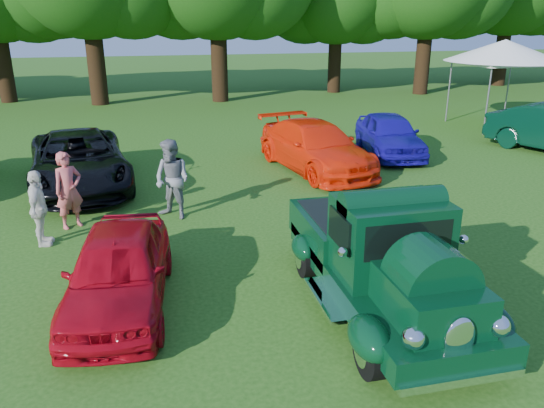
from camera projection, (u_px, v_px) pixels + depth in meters
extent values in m
plane|color=#204D12|center=(276.00, 311.00, 8.69)|extent=(120.00, 120.00, 0.00)
cylinder|color=black|center=(371.00, 351.00, 7.01)|extent=(0.23, 0.77, 0.77)
cylinder|color=black|center=(486.00, 334.00, 7.39)|extent=(0.23, 0.77, 0.77)
cylinder|color=black|center=(306.00, 257.00, 9.74)|extent=(0.23, 0.77, 0.77)
cylinder|color=black|center=(393.00, 248.00, 10.11)|extent=(0.23, 0.77, 0.77)
cube|color=black|center=(382.00, 279.00, 8.58)|extent=(1.80, 4.70, 0.35)
cube|color=black|center=(428.00, 299.00, 7.15)|extent=(1.15, 1.51, 0.65)
cube|color=black|center=(390.00, 238.00, 8.20)|extent=(1.63, 1.20, 1.25)
cube|color=black|center=(408.00, 240.00, 7.60)|extent=(1.36, 0.06, 0.54)
cube|color=black|center=(351.00, 230.00, 9.79)|extent=(1.80, 2.14, 0.61)
cube|color=black|center=(352.00, 215.00, 9.70)|extent=(1.55, 1.88, 0.05)
ellipsoid|color=black|center=(369.00, 338.00, 6.94)|extent=(0.52, 0.90, 0.52)
ellipsoid|color=black|center=(490.00, 321.00, 7.33)|extent=(0.52, 0.90, 0.52)
ellipsoid|color=black|center=(303.00, 248.00, 9.66)|extent=(0.40, 0.75, 0.44)
ellipsoid|color=black|center=(397.00, 238.00, 10.06)|extent=(0.40, 0.75, 0.44)
ellipsoid|color=white|center=(459.00, 340.00, 6.47)|extent=(0.42, 0.13, 0.62)
sphere|color=white|center=(413.00, 338.00, 6.39)|extent=(0.29, 0.29, 0.29)
sphere|color=white|center=(499.00, 326.00, 6.64)|extent=(0.29, 0.29, 0.29)
cube|color=white|center=(462.00, 380.00, 6.49)|extent=(1.69, 0.11, 0.11)
cube|color=white|center=(331.00, 229.00, 10.92)|extent=(1.69, 0.11, 0.11)
imported|color=#A80714|center=(119.00, 270.00, 8.65)|extent=(1.92, 3.99, 1.31)
imported|color=black|center=(79.00, 161.00, 14.74)|extent=(3.28, 5.77, 1.52)
imported|color=#F82608|center=(316.00, 147.00, 16.38)|extent=(3.03, 5.38, 1.47)
imported|color=#170E9B|center=(389.00, 134.00, 18.18)|extent=(2.30, 4.41, 1.43)
imported|color=#D25658|center=(69.00, 190.00, 11.85)|extent=(0.77, 0.70, 1.76)
imported|color=gray|center=(172.00, 180.00, 12.39)|extent=(1.16, 1.15, 1.89)
imported|color=silver|center=(39.00, 209.00, 10.92)|extent=(0.41, 0.96, 1.62)
cube|color=white|center=(503.00, 63.00, 22.26)|extent=(3.36, 3.36, 0.13)
cone|color=white|center=(505.00, 50.00, 22.09)|extent=(4.93, 4.93, 0.88)
cylinder|color=slate|center=(487.00, 102.00, 21.06)|extent=(0.07, 0.07, 2.64)
cylinder|color=slate|center=(449.00, 92.00, 23.79)|extent=(0.07, 0.07, 2.64)
cylinder|color=slate|center=(507.00, 90.00, 24.38)|extent=(0.07, 0.07, 2.64)
cylinder|color=black|center=(3.00, 62.00, 28.90)|extent=(0.86, 0.86, 4.30)
cylinder|color=black|center=(96.00, 61.00, 28.05)|extent=(0.92, 0.92, 4.60)
cylinder|color=black|center=(219.00, 60.00, 29.16)|extent=(0.90, 0.90, 4.48)
cylinder|color=black|center=(335.00, 60.00, 32.75)|extent=(0.79, 0.79, 3.94)
cylinder|color=black|center=(423.00, 57.00, 31.96)|extent=(0.87, 0.87, 4.36)
cylinder|color=black|center=(502.00, 52.00, 35.91)|extent=(0.89, 0.89, 4.45)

